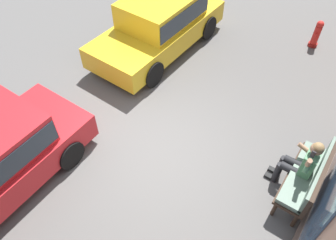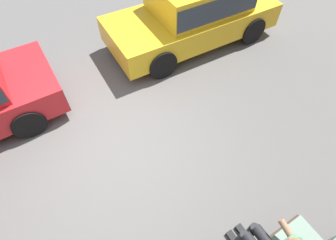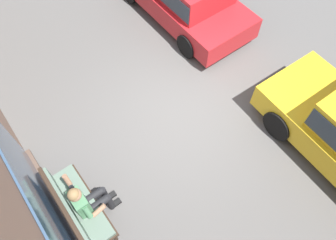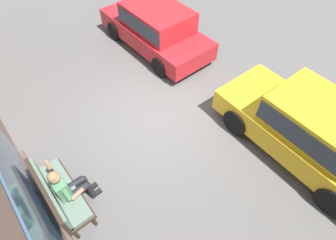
% 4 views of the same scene
% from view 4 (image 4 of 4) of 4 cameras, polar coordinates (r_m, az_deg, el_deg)
% --- Properties ---
extents(ground_plane, '(60.00, 60.00, 0.00)m').
position_cam_4_polar(ground_plane, '(7.09, -3.23, 0.55)').
color(ground_plane, '#565451').
extents(bench, '(1.62, 0.55, 1.05)m').
position_cam_4_polar(bench, '(5.67, -22.92, -14.57)').
color(bench, '#332319').
rests_on(bench, ground_plane).
extents(person_on_phone, '(0.73, 0.74, 1.38)m').
position_cam_4_polar(person_on_phone, '(5.52, -20.92, -13.40)').
color(person_on_phone, black).
rests_on(person_on_phone, ground_plane).
extents(parked_car_near, '(4.25, 1.93, 1.53)m').
position_cam_4_polar(parked_car_near, '(6.61, 28.85, -1.64)').
color(parked_car_near, gold).
rests_on(parked_car_near, ground_plane).
extents(parked_car_mid, '(4.14, 1.82, 1.46)m').
position_cam_4_polar(parked_car_mid, '(9.05, -2.65, 19.69)').
color(parked_car_mid, red).
rests_on(parked_car_mid, ground_plane).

